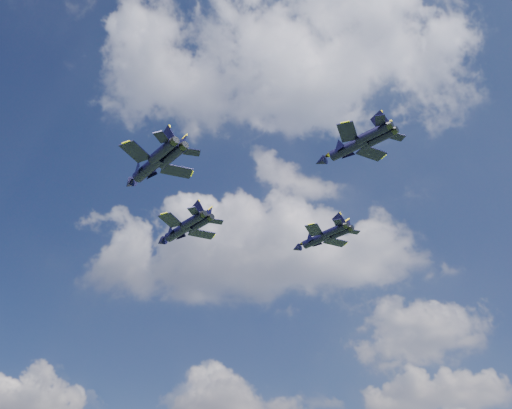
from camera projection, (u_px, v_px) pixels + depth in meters
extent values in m
cylinder|color=black|center=(180.00, 231.00, 105.44)|extent=(8.30, 6.90, 1.81)
cone|color=black|center=(161.00, 242.00, 108.96)|extent=(3.11, 2.94, 1.71)
ellipsoid|color=brown|center=(169.00, 235.00, 107.74)|extent=(2.88, 2.52, 0.82)
cube|color=black|center=(170.00, 220.00, 102.11)|extent=(3.73, 5.14, 0.18)
cube|color=black|center=(202.00, 234.00, 106.35)|extent=(5.31, 4.61, 0.18)
cube|color=black|center=(194.00, 211.00, 99.49)|extent=(1.87, 2.62, 0.14)
cube|color=black|center=(216.00, 221.00, 102.55)|extent=(2.82, 2.38, 0.14)
cube|color=black|center=(198.00, 209.00, 101.62)|extent=(2.77, 1.75, 3.02)
cube|color=black|center=(207.00, 213.00, 102.91)|extent=(2.03, 2.35, 3.02)
cylinder|color=black|center=(149.00, 168.00, 85.21)|extent=(7.98, 7.11, 1.79)
cone|color=black|center=(129.00, 184.00, 88.84)|extent=(3.06, 2.95, 1.69)
ellipsoid|color=brown|center=(138.00, 174.00, 87.57)|extent=(2.80, 2.57, 0.81)
cube|color=black|center=(136.00, 152.00, 81.97)|extent=(3.87, 5.14, 0.18)
cube|color=black|center=(177.00, 171.00, 85.93)|extent=(5.24, 4.42, 0.18)
cube|color=black|center=(162.00, 137.00, 79.20)|extent=(1.95, 2.64, 0.14)
cube|color=black|center=(192.00, 152.00, 82.05)|extent=(2.76, 2.27, 0.14)
cube|color=black|center=(168.00, 137.00, 81.27)|extent=(2.67, 1.74, 2.99)
cube|color=black|center=(181.00, 143.00, 82.48)|extent=(1.89, 2.41, 2.99)
cylinder|color=black|center=(317.00, 239.00, 107.43)|extent=(7.60, 6.01, 1.63)
cone|color=black|center=(296.00, 249.00, 110.48)|extent=(2.81, 2.61, 1.54)
ellipsoid|color=brown|center=(305.00, 242.00, 109.44)|extent=(2.63, 2.21, 0.74)
cube|color=black|center=(314.00, 230.00, 104.40)|extent=(3.23, 4.59, 0.16)
cube|color=black|center=(336.00, 242.00, 108.36)|extent=(4.77, 4.24, 0.16)
cube|color=black|center=(338.00, 222.00, 102.16)|extent=(1.61, 2.32, 0.13)
cube|color=black|center=(353.00, 232.00, 105.02)|extent=(2.55, 2.19, 0.13)
cube|color=black|center=(339.00, 221.00, 104.09)|extent=(2.53, 1.57, 2.72)
cube|color=black|center=(345.00, 225.00, 105.30)|extent=(1.90, 2.06, 2.72)
cylinder|color=black|center=(349.00, 148.00, 83.51)|extent=(7.71, 5.67, 1.62)
cone|color=black|center=(320.00, 162.00, 86.38)|extent=(2.79, 2.54, 1.53)
ellipsoid|color=brown|center=(332.00, 153.00, 85.41)|extent=(2.65, 2.11, 0.74)
cube|color=black|center=(347.00, 132.00, 80.46)|extent=(3.03, 4.48, 0.16)
cube|color=black|center=(371.00, 153.00, 84.58)|extent=(4.72, 4.32, 0.16)
cube|color=black|center=(380.00, 120.00, 78.41)|extent=(1.50, 2.25, 0.13)
cube|color=black|center=(397.00, 137.00, 81.38)|extent=(2.54, 2.24, 0.13)
cube|color=black|center=(380.00, 121.00, 80.35)|extent=(2.56, 1.54, 2.71)
cube|color=black|center=(387.00, 128.00, 81.60)|extent=(1.97, 1.95, 2.71)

